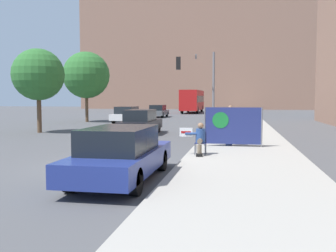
% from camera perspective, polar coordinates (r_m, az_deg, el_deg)
% --- Properties ---
extents(ground_plane, '(160.00, 160.00, 0.00)m').
position_cam_1_polar(ground_plane, '(12.16, -9.61, -6.18)').
color(ground_plane, '#4F4F51').
extents(sidewalk_curb, '(4.24, 90.00, 0.13)m').
position_cam_1_polar(sidewalk_curb, '(26.31, 11.13, -0.45)').
color(sidewalk_curb, '#A8A399').
rests_on(sidewalk_curb, ground_plane).
extents(building_backdrop_far, '(52.00, 12.00, 23.76)m').
position_cam_1_polar(building_backdrop_far, '(80.05, 6.24, 11.20)').
color(building_backdrop_far, '#936B56').
rests_on(building_backdrop_far, ground_plane).
extents(seated_protester, '(0.97, 0.77, 1.17)m').
position_cam_1_polar(seated_protester, '(13.67, 4.86, -1.82)').
color(seated_protester, '#474C56').
rests_on(seated_protester, sidewalk_curb).
extents(jogger_on_sidewalk, '(0.34, 0.34, 1.63)m').
position_cam_1_polar(jogger_on_sidewalk, '(16.50, 9.29, -0.10)').
color(jogger_on_sidewalk, '#334775').
rests_on(jogger_on_sidewalk, sidewalk_curb).
extents(pedestrian_behind, '(0.34, 0.34, 1.69)m').
position_cam_1_polar(pedestrian_behind, '(19.47, 9.45, 0.67)').
color(pedestrian_behind, '#334775').
rests_on(pedestrian_behind, sidewalk_curb).
extents(protest_banner, '(2.46, 0.06, 1.67)m').
position_cam_1_polar(protest_banner, '(16.19, 9.80, 0.03)').
color(protest_banner, slate).
rests_on(protest_banner, sidewalk_curb).
extents(traffic_light_pole, '(2.59, 2.35, 5.11)m').
position_cam_1_polar(traffic_light_pole, '(25.24, 4.83, 7.39)').
color(traffic_light_pole, slate).
rests_on(traffic_light_pole, sidewalk_curb).
extents(parked_car_curbside, '(1.79, 4.78, 1.44)m').
position_cam_1_polar(parked_car_curbside, '(10.01, -7.16, -4.22)').
color(parked_car_curbside, navy).
rests_on(parked_car_curbside, ground_plane).
extents(car_on_road_nearest, '(1.73, 4.56, 1.50)m').
position_cam_1_polar(car_on_road_nearest, '(22.68, -4.18, 0.60)').
color(car_on_road_nearest, black).
rests_on(car_on_road_nearest, ground_plane).
extents(car_on_road_midblock, '(1.83, 4.77, 1.44)m').
position_cam_1_polar(car_on_road_midblock, '(33.88, -6.25, 1.76)').
color(car_on_road_midblock, white).
rests_on(car_on_road_midblock, ground_plane).
extents(car_on_road_distant, '(1.75, 4.39, 1.42)m').
position_cam_1_polar(car_on_road_distant, '(42.81, -1.52, 2.29)').
color(car_on_road_distant, '#565B60').
rests_on(car_on_road_distant, ground_plane).
extents(city_bus_on_road, '(2.47, 10.55, 3.33)m').
position_cam_1_polar(city_bus_on_road, '(55.95, 3.74, 3.98)').
color(city_bus_on_road, red).
rests_on(city_bus_on_road, ground_plane).
extents(motorcycle_on_road, '(0.28, 2.21, 1.19)m').
position_cam_1_polar(motorcycle_on_road, '(21.74, -3.52, -0.15)').
color(motorcycle_on_road, '#565B60').
rests_on(motorcycle_on_road, ground_plane).
extents(street_tree_near_curb, '(3.26, 3.26, 5.31)m').
position_cam_1_polar(street_tree_near_curb, '(25.14, -19.17, 7.39)').
color(street_tree_near_curb, brown).
rests_on(street_tree_near_curb, ground_plane).
extents(street_tree_midblock, '(4.26, 4.26, 6.43)m').
position_cam_1_polar(street_tree_midblock, '(35.35, -12.35, 7.58)').
color(street_tree_midblock, brown).
rests_on(street_tree_midblock, ground_plane).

